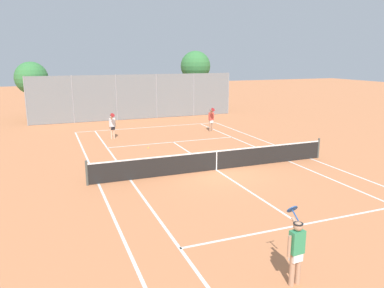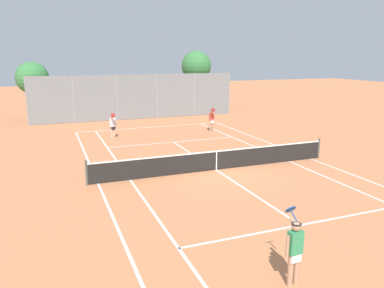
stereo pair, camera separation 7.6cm
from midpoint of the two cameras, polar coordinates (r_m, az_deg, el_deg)
The scene contains 10 objects.
ground_plane at distance 17.86m, azimuth 3.61°, elevation -3.97°, with size 120.00×120.00×0.00m, color #CC7A4C.
court_line_markings at distance 17.85m, azimuth 3.61°, elevation -3.96°, with size 11.10×23.90×0.01m.
tennis_net at distance 17.71m, azimuth 3.63°, elevation -2.40°, with size 12.00×0.10×1.07m.
player_near_side at distance 9.29m, azimuth 15.35°, elevation -15.10°, with size 0.63×0.76×1.77m.
player_far_left at distance 24.87m, azimuth -12.12°, elevation 2.85°, with size 0.46×0.88×1.77m.
player_far_right at distance 26.82m, azimuth 2.88°, elevation 3.87°, with size 0.54×0.83×1.77m.
loose_tennis_ball_1 at distance 22.14m, azimuth -6.80°, elevation -0.57°, with size 0.07×0.07×0.07m, color #D1DB33.
back_fence at distance 32.45m, azimuth -8.46°, elevation 7.11°, with size 17.51×0.08×3.82m.
tree_behind_left at distance 34.16m, azimuth -23.31°, elevation 9.11°, with size 2.68×2.68×4.87m.
tree_behind_right at distance 37.79m, azimuth 0.47°, elevation 11.65°, with size 2.95×2.95×5.82m.
Camera 1 is at (-7.31, -15.42, 5.26)m, focal length 35.00 mm.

